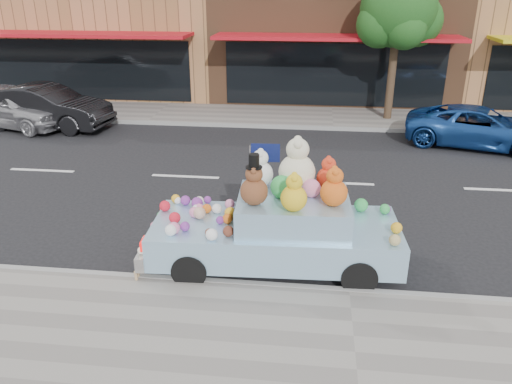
# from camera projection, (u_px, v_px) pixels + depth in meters

# --- Properties ---
(ground) EXTENTS (120.00, 120.00, 0.00)m
(ground) POSITION_uv_depth(u_px,v_px,m) (338.00, 183.00, 12.74)
(ground) COLOR black
(ground) RESTS_ON ground
(near_sidewalk) EXTENTS (60.00, 3.00, 0.12)m
(near_sidewalk) POSITION_uv_depth(u_px,v_px,m) (355.00, 355.00, 6.77)
(near_sidewalk) COLOR gray
(near_sidewalk) RESTS_ON ground
(far_sidewalk) EXTENTS (60.00, 3.00, 0.12)m
(far_sidewalk) POSITION_uv_depth(u_px,v_px,m) (332.00, 118.00, 18.67)
(far_sidewalk) COLOR gray
(far_sidewalk) RESTS_ON ground
(near_kerb) EXTENTS (60.00, 0.12, 0.13)m
(near_kerb) POSITION_uv_depth(u_px,v_px,m) (349.00, 292.00, 8.14)
(near_kerb) COLOR gray
(near_kerb) RESTS_ON ground
(far_kerb) EXTENTS (60.00, 0.12, 0.13)m
(far_kerb) POSITION_uv_depth(u_px,v_px,m) (333.00, 128.00, 17.29)
(far_kerb) COLOR gray
(far_kerb) RESTS_ON ground
(storefront_left) EXTENTS (10.00, 9.80, 7.30)m
(storefront_left) POSITION_uv_depth(u_px,v_px,m) (119.00, 8.00, 23.37)
(storefront_left) COLOR #AC7348
(storefront_left) RESTS_ON ground
(storefront_mid) EXTENTS (10.00, 9.80, 7.30)m
(storefront_mid) POSITION_uv_depth(u_px,v_px,m) (334.00, 9.00, 22.29)
(storefront_mid) COLOR brown
(storefront_mid) RESTS_ON ground
(street_tree) EXTENTS (3.00, 2.70, 5.22)m
(street_tree) POSITION_uv_depth(u_px,v_px,m) (398.00, 16.00, 17.09)
(street_tree) COLOR #38281C
(street_tree) RESTS_ON ground
(car_silver) EXTENTS (4.75, 3.02, 1.51)m
(car_silver) POSITION_uv_depth(u_px,v_px,m) (14.00, 106.00, 17.45)
(car_silver) COLOR #AFAFB4
(car_silver) RESTS_ON ground
(car_blue) EXTENTS (4.76, 3.13, 1.22)m
(car_blue) POSITION_uv_depth(u_px,v_px,m) (479.00, 127.00, 15.43)
(car_blue) COLOR #1C489A
(car_blue) RESTS_ON ground
(car_dark) EXTENTS (4.69, 2.08, 1.50)m
(car_dark) POSITION_uv_depth(u_px,v_px,m) (46.00, 107.00, 17.28)
(car_dark) COLOR black
(car_dark) RESTS_ON ground
(art_car) EXTENTS (4.56, 1.95, 2.30)m
(art_car) POSITION_uv_depth(u_px,v_px,m) (278.00, 225.00, 8.76)
(art_car) COLOR black
(art_car) RESTS_ON ground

